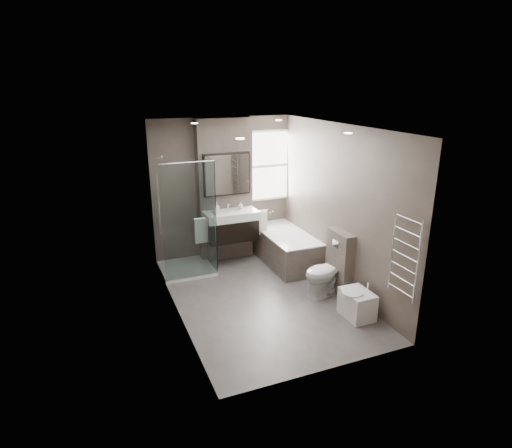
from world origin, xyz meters
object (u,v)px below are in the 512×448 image
bidet (357,304)px  vanity (231,225)px  toilet (327,272)px  bathtub (285,246)px

bidet → vanity: bearing=112.4°
toilet → bidet: 0.77m
vanity → toilet: size_ratio=1.24×
bidet → toilet: bearing=93.4°
vanity → toilet: bearing=-60.3°
vanity → bathtub: vanity is taller
bathtub → toilet: size_ratio=2.09×
vanity → bathtub: bearing=-19.4°
bathtub → bidet: bearing=-87.6°
bathtub → bidet: (0.09, -2.13, -0.11)m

